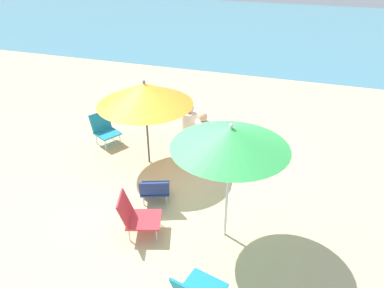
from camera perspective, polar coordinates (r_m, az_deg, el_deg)
name	(u,v)px	position (r m, az deg, el deg)	size (l,w,h in m)	color
ground_plane	(162,191)	(6.68, -4.70, -7.45)	(40.00, 40.00, 0.00)	#CCB789
sea_water	(270,27)	(20.22, 12.24, 17.66)	(40.00, 16.00, 0.01)	teal
umbrella_orange	(145,94)	(6.85, -7.48, 7.86)	(1.83, 1.83, 1.77)	#4C4C51
umbrella_green	(230,138)	(4.82, 6.08, 0.98)	(1.63, 1.63, 1.93)	silver
beach_chair_a	(104,128)	(8.25, -13.69, 2.44)	(0.72, 0.68, 0.68)	teal
beach_chair_b	(136,215)	(5.68, -8.88, -11.02)	(0.73, 0.64, 0.69)	red
beach_chair_c	(155,189)	(6.27, -5.90, -7.07)	(0.65, 0.66, 0.55)	navy
person_a	(190,124)	(7.90, -0.33, 3.13)	(0.51, 0.58, 0.95)	silver
person_b	(202,131)	(7.69, 1.62, 2.02)	(0.46, 0.55, 0.91)	silver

